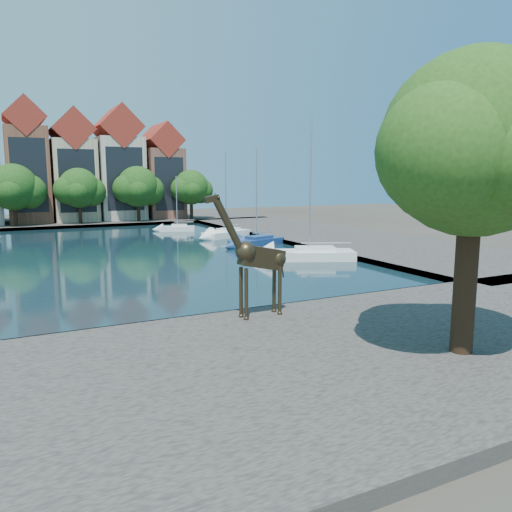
# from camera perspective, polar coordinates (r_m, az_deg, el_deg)

# --- Properties ---
(ground) EXTENTS (160.00, 160.00, 0.00)m
(ground) POSITION_cam_1_polar(r_m,az_deg,el_deg) (23.37, -8.08, -7.97)
(ground) COLOR #38332B
(ground) RESTS_ON ground
(water_basin) EXTENTS (38.00, 50.00, 0.08)m
(water_basin) POSITION_cam_1_polar(r_m,az_deg,el_deg) (46.28, -17.59, 0.21)
(water_basin) COLOR black
(water_basin) RESTS_ON ground
(near_quay) EXTENTS (50.00, 14.00, 0.50)m
(near_quay) POSITION_cam_1_polar(r_m,az_deg,el_deg) (17.16, -0.42, -13.40)
(near_quay) COLOR #4F4A44
(near_quay) RESTS_ON ground
(far_quay) EXTENTS (60.00, 16.00, 0.50)m
(far_quay) POSITION_cam_1_polar(r_m,az_deg,el_deg) (77.84, -21.37, 3.59)
(far_quay) COLOR #4F4A44
(far_quay) RESTS_ON ground
(right_quay) EXTENTS (14.00, 52.00, 0.50)m
(right_quay) POSITION_cam_1_polar(r_m,az_deg,el_deg) (55.80, 8.63, 2.19)
(right_quay) COLOR #4F4A44
(right_quay) RESTS_ON ground
(plane_tree) EXTENTS (8.32, 6.40, 10.62)m
(plane_tree) POSITION_cam_1_polar(r_m,az_deg,el_deg) (19.07, 23.90, 10.89)
(plane_tree) COLOR #332114
(plane_tree) RESTS_ON near_quay
(townhouse_center) EXTENTS (5.44, 9.18, 16.93)m
(townhouse_center) POSITION_cam_1_polar(r_m,az_deg,el_deg) (77.30, -24.70, 9.38)
(townhouse_center) COLOR brown
(townhouse_center) RESTS_ON far_quay
(townhouse_east_inner) EXTENTS (5.94, 9.18, 15.79)m
(townhouse_east_inner) POSITION_cam_1_polar(r_m,az_deg,el_deg) (77.76, -20.20, 9.18)
(townhouse_east_inner) COLOR #C2AF8A
(townhouse_east_inner) RESTS_ON far_quay
(townhouse_east_mid) EXTENTS (6.43, 9.18, 16.65)m
(townhouse_east_mid) POSITION_cam_1_polar(r_m,az_deg,el_deg) (78.78, -15.45, 9.66)
(townhouse_east_mid) COLOR beige
(townhouse_east_mid) RESTS_ON far_quay
(townhouse_east_end) EXTENTS (5.44, 9.18, 14.43)m
(townhouse_east_end) POSITION_cam_1_polar(r_m,az_deg,el_deg) (80.30, -10.82, 9.10)
(townhouse_east_end) COLOR brown
(townhouse_east_end) RESTS_ON far_quay
(far_tree_mid_west) EXTENTS (7.80, 6.00, 8.00)m
(far_tree_mid_west) POSITION_cam_1_polar(r_m,az_deg,el_deg) (71.76, -25.89, 6.93)
(far_tree_mid_west) COLOR #332114
(far_tree_mid_west) RESTS_ON far_quay
(far_tree_mid_east) EXTENTS (7.02, 5.40, 7.52)m
(far_tree_mid_east) POSITION_cam_1_polar(r_m,az_deg,el_deg) (72.33, -19.51, 7.20)
(far_tree_mid_east) COLOR #332114
(far_tree_mid_east) RESTS_ON far_quay
(far_tree_east) EXTENTS (7.54, 5.80, 7.84)m
(far_tree_east) POSITION_cam_1_polar(r_m,az_deg,el_deg) (73.76, -13.28, 7.58)
(far_tree_east) COLOR #332114
(far_tree_east) RESTS_ON far_quay
(far_tree_far_east) EXTENTS (6.76, 5.20, 7.36)m
(far_tree_far_east) POSITION_cam_1_polar(r_m,az_deg,el_deg) (76.02, -7.36, 7.66)
(far_tree_far_east) COLOR #332114
(far_tree_far_east) RESTS_ON far_quay
(giraffe_statue) EXTENTS (3.90, 0.78, 5.57)m
(giraffe_statue) POSITION_cam_1_polar(r_m,az_deg,el_deg) (22.33, -0.02, -0.14)
(giraffe_statue) COLOR #322719
(giraffe_statue) RESTS_ON near_quay
(sailboat_right_a) EXTENTS (7.70, 5.31, 11.50)m
(sailboat_right_a) POSITION_cam_1_polar(r_m,az_deg,el_deg) (41.10, 6.12, 0.38)
(sailboat_right_a) COLOR white
(sailboat_right_a) RESTS_ON water_basin
(sailboat_right_b) EXTENTS (6.31, 3.98, 9.40)m
(sailboat_right_b) POSITION_cam_1_polar(r_m,az_deg,el_deg) (49.43, 0.07, 1.81)
(sailboat_right_b) COLOR navy
(sailboat_right_b) RESTS_ON water_basin
(sailboat_right_c) EXTENTS (6.28, 4.31, 9.40)m
(sailboat_right_c) POSITION_cam_1_polar(r_m,az_deg,el_deg) (56.28, -3.41, 2.71)
(sailboat_right_c) COLOR white
(sailboat_right_c) RESTS_ON water_basin
(sailboat_right_d) EXTENTS (4.58, 2.99, 6.85)m
(sailboat_right_d) POSITION_cam_1_polar(r_m,az_deg,el_deg) (63.28, -8.99, 3.26)
(sailboat_right_d) COLOR white
(sailboat_right_d) RESTS_ON water_basin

